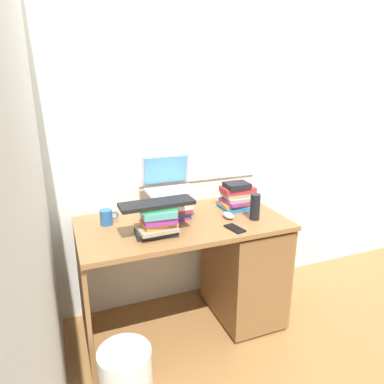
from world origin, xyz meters
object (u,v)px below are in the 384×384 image
laptop (169,182)px  wastebasket (126,374)px  desk (229,263)px  book_stack_tall (174,205)px  book_stack_side (237,197)px  mug (107,217)px  keyboard (157,204)px  cell_phone (235,228)px  water_bottle (255,207)px  book_stack_keyboard_riser (158,221)px  computer_mouse (228,215)px

laptop → wastebasket: size_ratio=1.09×
desk → book_stack_tall: book_stack_tall is taller
book_stack_tall → book_stack_side: size_ratio=0.91×
laptop → mug: bearing=-179.2°
laptop → keyboard: (-0.16, -0.27, -0.03)m
mug → book_stack_tall: bearing=-6.5°
book_stack_side → keyboard: 0.69m
book_stack_tall → cell_phone: (0.28, -0.31, -0.08)m
book_stack_side → water_bottle: (0.00, -0.23, 0.00)m
keyboard → laptop: bearing=57.3°
keyboard → wastebasket: keyboard is taller
book_stack_tall → keyboard: keyboard is taller
keyboard → cell_phone: size_ratio=3.09×
laptop → cell_phone: size_ratio=2.30×
desk → cell_phone: cell_phone is taller
book_stack_keyboard_riser → book_stack_side: 0.68m
book_stack_side → cell_phone: (-0.19, -0.33, -0.08)m
book_stack_tall → cell_phone: book_stack_tall is taller
cell_phone → keyboard: bearing=158.4°
keyboard → mug: (-0.25, 0.26, -0.14)m
book_stack_keyboard_riser → water_bottle: size_ratio=1.48×
keyboard → cell_phone: (0.45, -0.09, -0.19)m
book_stack_side → wastebasket: book_stack_side is taller
book_stack_keyboard_riser → water_bottle: book_stack_keyboard_riser is taller
desk → book_stack_tall: 0.57m
computer_mouse → water_bottle: 0.18m
book_stack_tall → cell_phone: 0.42m
computer_mouse → wastebasket: computer_mouse is taller
book_stack_side → mug: 0.89m
book_stack_tall → wastebasket: book_stack_tall is taller
keyboard → desk: bearing=9.9°
book_stack_tall → book_stack_keyboard_riser: 0.27m
keyboard → computer_mouse: size_ratio=4.04×
desk → book_stack_keyboard_riser: size_ratio=5.22×
desk → book_stack_side: size_ratio=5.24×
book_stack_tall → book_stack_side: bearing=2.4°
desk → cell_phone: 0.41m
computer_mouse → wastebasket: bearing=-153.6°
water_bottle → wastebasket: size_ratio=0.58×
book_stack_keyboard_riser → wastebasket: size_ratio=0.86×
book_stack_keyboard_riser → book_stack_tall: bearing=51.7°
computer_mouse → keyboard: bearing=-170.1°
book_stack_tall → water_bottle: 0.52m
laptop → mug: laptop is taller
keyboard → wastebasket: bearing=-135.2°
computer_mouse → water_bottle: water_bottle is taller
water_bottle → cell_phone: bearing=-153.5°
book_stack_keyboard_riser → laptop: size_ratio=0.79×
mug → cell_phone: bearing=-26.9°
mug → book_stack_keyboard_riser: bearing=-46.1°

